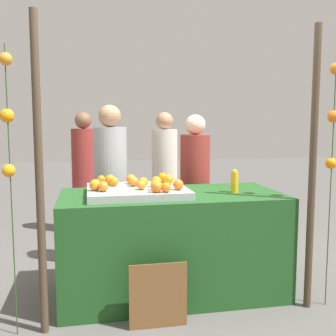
{
  "coord_description": "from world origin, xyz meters",
  "views": [
    {
      "loc": [
        -0.68,
        -3.29,
        1.47
      ],
      "look_at": [
        0.0,
        0.15,
        1.07
      ],
      "focal_mm": 42.97,
      "sensor_mm": 36.0,
      "label": 1
    }
  ],
  "objects_px": {
    "orange_0": "(110,179)",
    "vendor_left": "(111,192)",
    "chalkboard_sign": "(158,296)",
    "orange_1": "(169,179)",
    "vendor_right": "(195,193)",
    "juice_bottle": "(235,182)",
    "stall_counter": "(171,243)"
  },
  "relations": [
    {
      "from": "stall_counter",
      "to": "vendor_left",
      "type": "relative_size",
      "value": 1.14
    },
    {
      "from": "vendor_left",
      "to": "chalkboard_sign",
      "type": "bearing_deg",
      "value": -79.28
    },
    {
      "from": "vendor_right",
      "to": "chalkboard_sign",
      "type": "bearing_deg",
      "value": -115.03
    },
    {
      "from": "juice_bottle",
      "to": "vendor_left",
      "type": "bearing_deg",
      "value": 141.0
    },
    {
      "from": "chalkboard_sign",
      "to": "vendor_left",
      "type": "relative_size",
      "value": 0.3
    },
    {
      "from": "chalkboard_sign",
      "to": "orange_0",
      "type": "bearing_deg",
      "value": 109.79
    },
    {
      "from": "chalkboard_sign",
      "to": "vendor_right",
      "type": "distance_m",
      "value": 1.56
    },
    {
      "from": "stall_counter",
      "to": "orange_1",
      "type": "xyz_separation_m",
      "value": [
        0.0,
        0.12,
        0.54
      ]
    },
    {
      "from": "orange_0",
      "to": "juice_bottle",
      "type": "bearing_deg",
      "value": -14.79
    },
    {
      "from": "vendor_left",
      "to": "vendor_right",
      "type": "xyz_separation_m",
      "value": [
        0.88,
        -0.0,
        -0.04
      ]
    },
    {
      "from": "stall_counter",
      "to": "chalkboard_sign",
      "type": "xyz_separation_m",
      "value": [
        -0.22,
        -0.58,
        -0.2
      ]
    },
    {
      "from": "juice_bottle",
      "to": "vendor_left",
      "type": "height_order",
      "value": "vendor_left"
    },
    {
      "from": "juice_bottle",
      "to": "vendor_right",
      "type": "height_order",
      "value": "vendor_right"
    },
    {
      "from": "chalkboard_sign",
      "to": "orange_1",
      "type": "bearing_deg",
      "value": 72.51
    },
    {
      "from": "juice_bottle",
      "to": "vendor_left",
      "type": "xyz_separation_m",
      "value": [
        -1.01,
        0.82,
        -0.2
      ]
    },
    {
      "from": "orange_1",
      "to": "stall_counter",
      "type": "bearing_deg",
      "value": -91.99
    },
    {
      "from": "stall_counter",
      "to": "juice_bottle",
      "type": "bearing_deg",
      "value": -6.28
    },
    {
      "from": "orange_0",
      "to": "chalkboard_sign",
      "type": "distance_m",
      "value": 1.13
    },
    {
      "from": "orange_0",
      "to": "orange_1",
      "type": "distance_m",
      "value": 0.52
    },
    {
      "from": "orange_1",
      "to": "vendor_right",
      "type": "xyz_separation_m",
      "value": [
        0.4,
        0.64,
        -0.25
      ]
    },
    {
      "from": "orange_0",
      "to": "chalkboard_sign",
      "type": "relative_size",
      "value": 0.17
    },
    {
      "from": "stall_counter",
      "to": "juice_bottle",
      "type": "relative_size",
      "value": 9.48
    },
    {
      "from": "chalkboard_sign",
      "to": "stall_counter",
      "type": "bearing_deg",
      "value": 69.61
    },
    {
      "from": "chalkboard_sign",
      "to": "vendor_right",
      "type": "height_order",
      "value": "vendor_right"
    },
    {
      "from": "orange_0",
      "to": "chalkboard_sign",
      "type": "xyz_separation_m",
      "value": [
        0.29,
        -0.8,
        -0.74
      ]
    },
    {
      "from": "orange_0",
      "to": "orange_1",
      "type": "height_order",
      "value": "same"
    },
    {
      "from": "orange_0",
      "to": "juice_bottle",
      "type": "relative_size",
      "value": 0.43
    },
    {
      "from": "orange_0",
      "to": "orange_1",
      "type": "relative_size",
      "value": 1.0
    },
    {
      "from": "vendor_right",
      "to": "orange_0",
      "type": "bearing_deg",
      "value": -149.35
    },
    {
      "from": "orange_0",
      "to": "vendor_left",
      "type": "xyz_separation_m",
      "value": [
        0.03,
        0.54,
        -0.21
      ]
    },
    {
      "from": "orange_0",
      "to": "orange_1",
      "type": "xyz_separation_m",
      "value": [
        0.51,
        -0.1,
        -0.0
      ]
    },
    {
      "from": "orange_1",
      "to": "vendor_right",
      "type": "distance_m",
      "value": 0.8
    }
  ]
}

